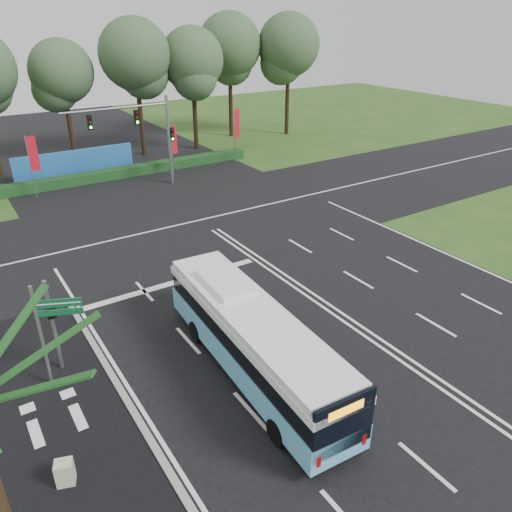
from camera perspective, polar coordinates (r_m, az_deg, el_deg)
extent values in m
plane|color=#284B19|center=(24.86, 6.05, -4.81)|extent=(120.00, 120.00, 0.00)
cube|color=black|center=(24.85, 6.06, -4.77)|extent=(20.00, 120.00, 0.04)
cube|color=black|center=(33.97, -6.65, 4.01)|extent=(120.00, 14.00, 0.05)
cube|color=black|center=(18.47, -20.98, -19.52)|extent=(5.00, 18.00, 0.06)
cube|color=gray|center=(18.77, -13.63, -17.26)|extent=(0.25, 18.00, 0.12)
cube|color=#5FB3DC|center=(19.46, -0.36, -11.05)|extent=(2.89, 10.98, 1.00)
cube|color=black|center=(19.74, -0.36, -12.09)|extent=(2.87, 10.93, 0.27)
cube|color=black|center=(18.92, -0.37, -8.86)|extent=(2.79, 10.82, 0.86)
cube|color=white|center=(18.62, -0.37, -7.49)|extent=(2.89, 10.98, 0.32)
cube|color=white|center=(18.44, -0.38, -6.67)|extent=(2.82, 10.55, 0.32)
cube|color=white|center=(20.03, -3.56, -2.95)|extent=(1.60, 2.80, 0.23)
cube|color=black|center=(15.51, 9.95, -18.55)|extent=(2.20, 0.25, 1.99)
cube|color=orange|center=(15.06, 10.24, -16.92)|extent=(1.27, 0.13, 0.32)
cylinder|color=black|center=(21.65, -6.87, -8.57)|extent=(0.31, 0.96, 0.94)
cylinder|color=black|center=(22.37, -1.89, -7.10)|extent=(0.31, 0.96, 0.94)
cylinder|color=black|center=(17.16, 2.37, -19.48)|extent=(0.31, 0.96, 0.94)
cylinder|color=black|center=(18.07, 8.31, -16.94)|extent=(0.31, 0.96, 0.94)
cylinder|color=gray|center=(20.57, -22.13, -7.51)|extent=(0.16, 0.16, 3.98)
cube|color=black|center=(20.04, -22.37, -5.99)|extent=(0.32, 0.21, 0.46)
sphere|color=#19F233|center=(19.96, -22.30, -6.13)|extent=(0.16, 0.16, 0.16)
cylinder|color=gray|center=(19.81, -23.29, -8.59)|extent=(0.13, 0.13, 4.29)
cube|color=#0D4A2A|center=(18.89, -21.68, -5.02)|extent=(1.49, 0.71, 0.32)
cube|color=#0D4A2A|center=(19.08, -21.49, -5.99)|extent=(1.49, 0.71, 0.24)
cube|color=white|center=(18.86, -21.65, -5.07)|extent=(1.37, 0.62, 0.04)
cube|color=beige|center=(17.09, -20.99, -22.17)|extent=(0.64, 0.58, 0.87)
cylinder|color=gray|center=(40.81, -24.32, 9.18)|extent=(0.07, 0.07, 4.77)
cube|color=red|center=(40.61, -24.10, 10.63)|extent=(0.64, 0.05, 2.54)
cylinder|color=gray|center=(43.35, -9.55, 11.69)|extent=(0.07, 0.07, 4.31)
cube|color=red|center=(43.35, -9.34, 12.95)|extent=(0.55, 0.23, 2.30)
cylinder|color=gray|center=(46.98, -2.47, 13.55)|extent=(0.08, 0.08, 4.97)
cube|color=red|center=(47.03, -2.19, 14.88)|extent=(0.64, 0.24, 2.65)
cylinder|color=gray|center=(41.12, -9.88, 12.82)|extent=(0.24, 0.24, 7.00)
cylinder|color=gray|center=(39.19, -15.76, 15.94)|extent=(8.00, 0.16, 0.16)
cube|color=black|center=(39.80, -13.51, 15.16)|extent=(0.32, 0.28, 1.05)
cube|color=black|center=(38.77, -18.48, 14.28)|extent=(0.32, 0.28, 1.05)
cube|color=black|center=(41.10, -9.61, 13.55)|extent=(0.32, 0.28, 1.05)
cube|color=#153B19|center=(44.83, -14.05, 9.42)|extent=(22.00, 1.20, 0.80)
cube|color=#2061AE|center=(45.93, -19.97, 9.94)|extent=(10.00, 0.30, 2.20)
cylinder|color=black|center=(50.45, -20.59, 14.37)|extent=(0.44, 0.44, 7.58)
sphere|color=#32512F|center=(49.87, -21.38, 19.05)|extent=(5.59, 5.59, 5.59)
cylinder|color=black|center=(50.51, -13.11, 16.02)|extent=(0.44, 0.44, 8.78)
sphere|color=#32512F|center=(49.94, -13.71, 21.49)|extent=(6.47, 6.47, 6.47)
cylinder|color=black|center=(52.12, -7.03, 16.46)|extent=(0.44, 0.44, 8.21)
sphere|color=#32512F|center=(51.56, -7.32, 21.43)|extent=(6.05, 6.05, 6.05)
cylinder|color=black|center=(57.64, -2.94, 17.97)|extent=(0.44, 0.44, 9.07)
sphere|color=#32512F|center=(57.14, -3.06, 22.95)|extent=(6.69, 6.69, 6.69)
cylinder|color=black|center=(58.72, 3.61, 18.08)|extent=(0.44, 0.44, 9.03)
sphere|color=#32512F|center=(58.23, 3.76, 22.94)|extent=(6.65, 6.65, 6.65)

